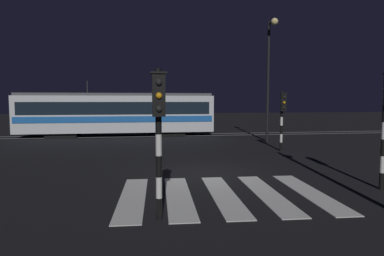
% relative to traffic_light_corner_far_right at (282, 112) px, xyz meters
% --- Properties ---
extents(ground_plane, '(120.00, 120.00, 0.00)m').
position_rel_traffic_light_corner_far_right_xyz_m(ground_plane, '(-5.13, -4.80, -2.10)').
color(ground_plane, black).
extents(rail_near, '(80.00, 0.12, 0.03)m').
position_rel_traffic_light_corner_far_right_xyz_m(rail_near, '(-5.13, 8.33, -2.09)').
color(rail_near, '#59595E').
rests_on(rail_near, ground).
extents(rail_far, '(80.00, 0.12, 0.03)m').
position_rel_traffic_light_corner_far_right_xyz_m(rail_far, '(-5.13, 9.77, -2.09)').
color(rail_far, '#59595E').
rests_on(rail_far, ground).
extents(crosswalk_zebra, '(6.01, 4.51, 0.02)m').
position_rel_traffic_light_corner_far_right_xyz_m(crosswalk_zebra, '(-5.13, -7.61, -2.09)').
color(crosswalk_zebra, silver).
rests_on(crosswalk_zebra, ground).
extents(traffic_light_corner_far_right, '(0.36, 0.42, 3.19)m').
position_rel_traffic_light_corner_far_right_xyz_m(traffic_light_corner_far_right, '(0.00, 0.00, 0.00)').
color(traffic_light_corner_far_right, black).
rests_on(traffic_light_corner_far_right, ground).
extents(traffic_light_kerb_mid_left, '(0.36, 0.42, 3.39)m').
position_rel_traffic_light_corner_far_right_xyz_m(traffic_light_kerb_mid_left, '(-7.04, -9.35, 0.14)').
color(traffic_light_kerb_mid_left, black).
rests_on(traffic_light_kerb_mid_left, ground).
extents(street_lamp_trackside_right, '(0.44, 1.21, 7.78)m').
position_rel_traffic_light_corner_far_right_xyz_m(street_lamp_trackside_right, '(0.83, 3.97, 2.78)').
color(street_lamp_trackside_right, black).
rests_on(street_lamp_trackside_right, ground).
extents(tram, '(14.52, 2.58, 4.15)m').
position_rel_traffic_light_corner_far_right_xyz_m(tram, '(-9.15, 9.05, -0.36)').
color(tram, silver).
rests_on(tram, ground).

